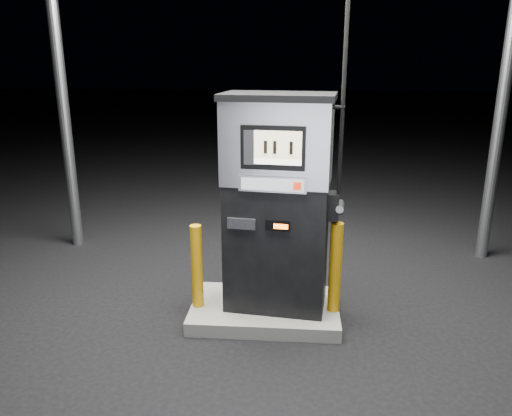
{
  "coord_description": "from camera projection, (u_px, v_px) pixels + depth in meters",
  "views": [
    {
      "loc": [
        0.3,
        -4.93,
        2.75
      ],
      "look_at": [
        -0.1,
        0.0,
        1.25
      ],
      "focal_mm": 35.0,
      "sensor_mm": 36.0,
      "label": 1
    }
  ],
  "objects": [
    {
      "name": "bollard_right",
      "position": [
        335.0,
        268.0,
        5.21
      ],
      "size": [
        0.14,
        0.14,
        0.98
      ],
      "primitive_type": "cylinder",
      "rotation": [
        0.0,
        0.0,
        -0.05
      ],
      "color": "#C4850A",
      "rests_on": "pump_island"
    },
    {
      "name": "fuel_dispenser",
      "position": [
        278.0,
        202.0,
        5.15
      ],
      "size": [
        1.28,
        0.79,
        4.7
      ],
      "rotation": [
        0.0,
        0.0,
        -0.12
      ],
      "color": "black",
      "rests_on": "pump_island"
    },
    {
      "name": "pump_island",
      "position": [
        265.0,
        310.0,
        5.5
      ],
      "size": [
        1.6,
        1.0,
        0.15
      ],
      "primitive_type": "cube",
      "color": "#63635E",
      "rests_on": "ground"
    },
    {
      "name": "ground",
      "position": [
        265.0,
        316.0,
        5.52
      ],
      "size": [
        80.0,
        80.0,
        0.0
      ],
      "primitive_type": "plane",
      "color": "black",
      "rests_on": "ground"
    },
    {
      "name": "bollard_left",
      "position": [
        197.0,
        266.0,
        5.31
      ],
      "size": [
        0.15,
        0.15,
        0.92
      ],
      "primitive_type": "cylinder",
      "rotation": [
        0.0,
        0.0,
        0.27
      ],
      "color": "#C4850A",
      "rests_on": "pump_island"
    }
  ]
}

